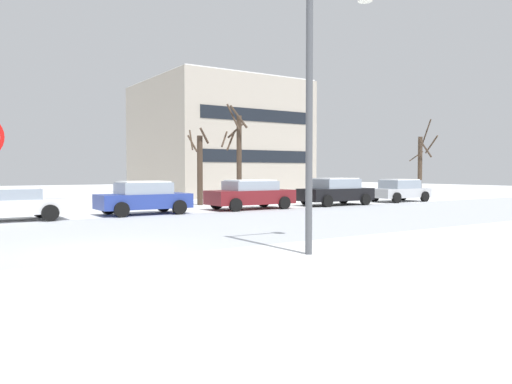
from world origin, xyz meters
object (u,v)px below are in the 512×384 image
object	(u,v)px
street_lamp	(320,84)
parked_car_silver	(400,190)
parked_car_white	(3,204)
parked_car_black	(336,191)
parked_car_blue	(144,198)
parked_car_maroon	(250,194)

from	to	relation	value
street_lamp	parked_car_silver	world-z (taller)	street_lamp
parked_car_white	parked_car_black	bearing A→B (deg)	-0.54
street_lamp	parked_car_blue	size ratio (longest dim) A/B	1.62
street_lamp	parked_car_maroon	world-z (taller)	street_lamp
parked_car_black	parked_car_silver	xyz separation A→B (m)	(5.58, 0.28, -0.06)
street_lamp	parked_car_blue	distance (m)	12.73
parked_car_white	parked_car_blue	size ratio (longest dim) A/B	1.13
parked_car_blue	parked_car_maroon	distance (m)	5.58
parked_car_blue	parked_car_silver	bearing A→B (deg)	0.32
parked_car_blue	parked_car_silver	xyz separation A→B (m)	(16.74, 0.09, -0.03)
parked_car_white	parked_car_silver	xyz separation A→B (m)	(22.32, 0.12, 0.04)
parked_car_blue	parked_car_silver	size ratio (longest dim) A/B	1.00
street_lamp	parked_car_maroon	bearing A→B (deg)	64.03
parked_car_white	parked_car_maroon	world-z (taller)	parked_car_maroon
parked_car_silver	parked_car_maroon	bearing A→B (deg)	-179.37
parked_car_white	parked_car_maroon	size ratio (longest dim) A/B	1.03
parked_car_black	parked_car_silver	world-z (taller)	parked_car_black
parked_car_white	parked_car_maroon	xyz separation A→B (m)	(11.16, -0.00, 0.08)
street_lamp	parked_car_maroon	size ratio (longest dim) A/B	1.47
street_lamp	parked_car_white	distance (m)	13.73
parked_car_maroon	parked_car_silver	world-z (taller)	parked_car_maroon
parked_car_white	parked_car_blue	distance (m)	5.58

